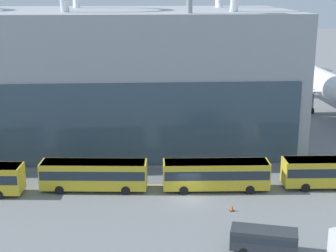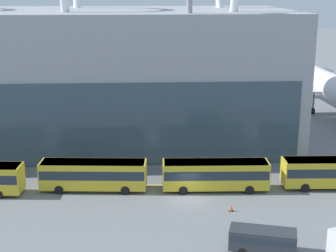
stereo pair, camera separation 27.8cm
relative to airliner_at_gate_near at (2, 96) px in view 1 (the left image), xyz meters
name	(u,v)px [view 1 (the left image)]	position (x,y,z in m)	size (l,w,h in m)	color
ground_plane	(189,199)	(26.70, -28.66, -5.52)	(440.00, 440.00, 0.00)	slate
airliner_at_gate_near	(2,96)	(0.00, 0.00, 0.00)	(40.01, 39.13, 14.94)	white
airliner_at_gate_far	(331,86)	(55.32, 7.54, -0.50)	(43.38, 42.54, 15.30)	white
shuttle_bus_1	(94,174)	(16.23, -25.63, -3.55)	(11.99, 3.61, 3.35)	gold
shuttle_bus_2	(216,173)	(29.88, -26.35, -3.55)	(11.90, 3.15, 3.35)	gold
shuttle_bus_3	(335,171)	(43.54, -26.31, -3.55)	(11.90, 3.15, 3.35)	gold
service_van_foreground	(264,239)	(31.99, -40.44, -4.28)	(6.03, 3.55, 2.08)	#2D3338
floodlight_mast	(189,41)	(27.68, -16.43, 10.09)	(2.27, 2.27, 27.06)	gray
lane_stripe_3	(141,185)	(21.52, -24.47, -5.51)	(8.81, 0.25, 0.01)	yellow
traffic_cone_0	(232,208)	(30.74, -32.05, -5.16)	(0.46, 0.46, 0.73)	black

